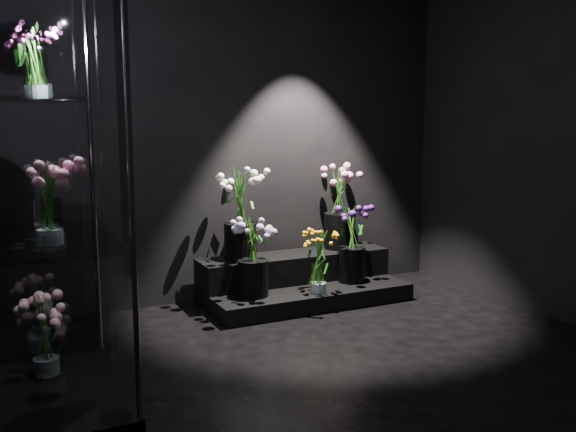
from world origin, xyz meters
TOP-DOWN VIEW (x-y plane):
  - floor at (0.00, 0.00)m, footprint 4.00×4.00m
  - wall_back at (0.00, 2.00)m, footprint 4.00×0.00m
  - display_riser at (0.47, 1.66)m, footprint 1.70×0.76m
  - display_case at (-1.65, 0.37)m, footprint 0.66×1.09m
  - bouquet_orange_bells at (0.46, 1.32)m, footprint 0.32×0.32m
  - bouquet_lilac at (-0.05, 1.47)m, footprint 0.46×0.46m
  - bouquet_purple at (0.89, 1.50)m, footprint 0.37×0.37m
  - bouquet_cream_roses at (-0.03, 1.79)m, footprint 0.48×0.48m
  - bouquet_pink_roses at (0.92, 1.79)m, footprint 0.46×0.46m
  - bouquet_case_pink at (-1.67, 0.20)m, footprint 0.39×0.39m
  - bouquet_case_magenta at (-1.66, 0.51)m, footprint 0.26×0.26m
  - bouquet_case_base_pink at (-1.69, 0.62)m, footprint 0.32×0.32m

SIDE VIEW (x-z plane):
  - floor at x=0.00m, z-range 0.00..0.00m
  - display_riser at x=0.47m, z-range -0.03..0.35m
  - bouquet_case_base_pink at x=-1.69m, z-range 0.12..0.58m
  - bouquet_orange_bells at x=0.46m, z-range 0.15..0.67m
  - bouquet_purple at x=0.89m, z-range 0.18..0.84m
  - bouquet_lilac at x=-0.05m, z-range 0.19..0.83m
  - bouquet_cream_roses at x=-0.03m, z-range 0.42..1.18m
  - bouquet_pink_roses at x=0.92m, z-range 0.43..1.17m
  - bouquet_case_pink at x=-1.67m, z-range 0.95..1.37m
  - display_case at x=-1.65m, z-range 0.00..2.41m
  - wall_back at x=0.00m, z-range -0.60..3.40m
  - bouquet_case_magenta at x=-1.66m, z-range 1.66..2.00m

